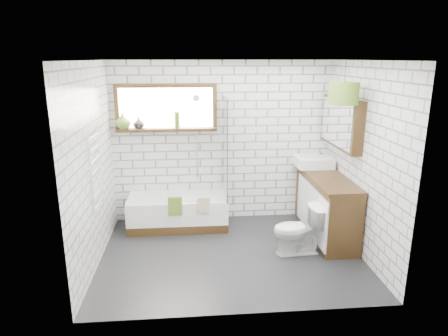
{
  "coord_description": "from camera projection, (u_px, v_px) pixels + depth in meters",
  "views": [
    {
      "loc": [
        -0.51,
        -4.8,
        2.53
      ],
      "look_at": [
        -0.07,
        0.25,
        1.12
      ],
      "focal_mm": 32.0,
      "sensor_mm": 36.0,
      "label": 1
    }
  ],
  "objects": [
    {
      "name": "mirror_cabinet",
      "position": [
        341.0,
        123.0,
        5.6
      ],
      "size": [
        0.16,
        1.2,
        0.7
      ],
      "primitive_type": "cube",
      "color": "black",
      "rests_on": "wall_right"
    },
    {
      "name": "towel_radiator",
      "position": [
        96.0,
        171.0,
        4.87
      ],
      "size": [
        0.06,
        0.52,
        1.0
      ],
      "primitive_type": "cube",
      "color": "white",
      "rests_on": "wall_left"
    },
    {
      "name": "window",
      "position": [
        166.0,
        108.0,
        5.99
      ],
      "size": [
        1.52,
        0.16,
        0.68
      ],
      "primitive_type": "cube",
      "color": "black",
      "rests_on": "wall_back"
    },
    {
      "name": "floor",
      "position": [
        231.0,
        254.0,
        5.33
      ],
      "size": [
        3.4,
        2.6,
        0.01
      ],
      "primitive_type": "cube",
      "color": "black",
      "rests_on": "ground"
    },
    {
      "name": "vase_dark",
      "position": [
        139.0,
        124.0,
        5.99
      ],
      "size": [
        0.22,
        0.22,
        0.17
      ],
      "primitive_type": "imported",
      "rotation": [
        0.0,
        0.0,
        0.41
      ],
      "color": "black",
      "rests_on": "window"
    },
    {
      "name": "bottle",
      "position": [
        177.0,
        121.0,
        6.02
      ],
      "size": [
        0.1,
        0.1,
        0.24
      ],
      "primitive_type": "cylinder",
      "rotation": [
        0.0,
        0.0,
        -0.31
      ],
      "color": "#567825",
      "rests_on": "window"
    },
    {
      "name": "wall_back",
      "position": [
        222.0,
        142.0,
        6.25
      ],
      "size": [
        3.4,
        0.01,
        2.5
      ],
      "primitive_type": "cube",
      "color": "white",
      "rests_on": "ground"
    },
    {
      "name": "towel_beige",
      "position": [
        204.0,
        205.0,
        5.79
      ],
      "size": [
        0.18,
        0.05,
        0.23
      ],
      "primitive_type": "cube",
      "color": "#C2B086",
      "rests_on": "bathtub"
    },
    {
      "name": "towel_green",
      "position": [
        175.0,
        206.0,
        5.76
      ],
      "size": [
        0.2,
        0.06,
        0.28
      ],
      "primitive_type": "cube",
      "color": "#507322",
      "rests_on": "bathtub"
    },
    {
      "name": "shower_riser",
      "position": [
        197.0,
        137.0,
        6.15
      ],
      "size": [
        0.02,
        0.02,
        1.3
      ],
      "primitive_type": "cylinder",
      "color": "silver",
      "rests_on": "wall_back"
    },
    {
      "name": "basin",
      "position": [
        314.0,
        162.0,
        6.14
      ],
      "size": [
        0.53,
        0.47,
        0.16
      ],
      "primitive_type": "cube",
      "color": "white",
      "rests_on": "vanity"
    },
    {
      "name": "vase_olive",
      "position": [
        123.0,
        122.0,
        5.96
      ],
      "size": [
        0.23,
        0.23,
        0.24
      ],
      "primitive_type": "imported",
      "rotation": [
        0.0,
        0.0,
        -0.0
      ],
      "color": "#567825",
      "rests_on": "window"
    },
    {
      "name": "bathtub",
      "position": [
        178.0,
        212.0,
        6.14
      ],
      "size": [
        1.5,
        0.66,
        0.48
      ],
      "primitive_type": "cube",
      "color": "white",
      "rests_on": "floor"
    },
    {
      "name": "pendant",
      "position": [
        344.0,
        93.0,
        4.97
      ],
      "size": [
        0.37,
        0.37,
        0.27
      ],
      "primitive_type": "cylinder",
      "color": "#507322",
      "rests_on": "ceiling"
    },
    {
      "name": "toilet",
      "position": [
        298.0,
        230.0,
        5.27
      ],
      "size": [
        0.41,
        0.67,
        0.67
      ],
      "primitive_type": "imported",
      "rotation": [
        0.0,
        0.0,
        -1.51
      ],
      "color": "white",
      "rests_on": "floor"
    },
    {
      "name": "wall_left",
      "position": [
        92.0,
        167.0,
        4.85
      ],
      "size": [
        0.01,
        2.6,
        2.5
      ],
      "primitive_type": "cube",
      "color": "white",
      "rests_on": "ground"
    },
    {
      "name": "shower_screen",
      "position": [
        225.0,
        148.0,
        5.93
      ],
      "size": [
        0.02,
        0.72,
        1.5
      ],
      "primitive_type": "cube",
      "color": "white",
      "rests_on": "bathtub"
    },
    {
      "name": "tap",
      "position": [
        324.0,
        158.0,
        6.14
      ],
      "size": [
        0.04,
        0.04,
        0.16
      ],
      "primitive_type": "cylinder",
      "rotation": [
        0.0,
        0.0,
        0.28
      ],
      "color": "silver",
      "rests_on": "vanity"
    },
    {
      "name": "ceiling",
      "position": [
        232.0,
        60.0,
        4.66
      ],
      "size": [
        3.4,
        2.6,
        0.01
      ],
      "primitive_type": "cube",
      "color": "white",
      "rests_on": "ground"
    },
    {
      "name": "vanity",
      "position": [
        326.0,
        205.0,
        5.81
      ],
      "size": [
        0.51,
        1.59,
        0.91
      ],
      "primitive_type": "cube",
      "color": "black",
      "rests_on": "floor"
    },
    {
      "name": "wall_front",
      "position": [
        246.0,
        199.0,
        3.74
      ],
      "size": [
        3.4,
        0.01,
        2.5
      ],
      "primitive_type": "cube",
      "color": "white",
      "rests_on": "ground"
    },
    {
      "name": "wall_right",
      "position": [
        362.0,
        161.0,
        5.14
      ],
      "size": [
        0.01,
        2.6,
        2.5
      ],
      "primitive_type": "cube",
      "color": "white",
      "rests_on": "ground"
    }
  ]
}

